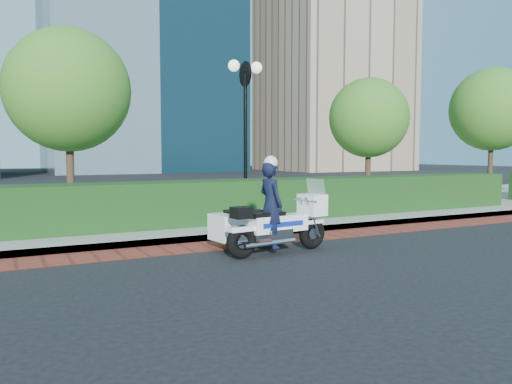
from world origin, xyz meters
name	(u,v)px	position (x,y,z in m)	size (l,w,h in m)	color
ground	(323,252)	(0.00, 0.00, 0.00)	(120.00, 120.00, 0.00)	black
brick_strip	(281,239)	(0.00, 1.50, 0.01)	(60.00, 1.00, 0.01)	maroon
sidewalk	(202,213)	(0.00, 6.00, 0.07)	(60.00, 8.00, 0.15)	gray
hedge_main	(238,200)	(0.00, 3.60, 0.65)	(18.00, 1.20, 1.00)	black
lamppost	(245,112)	(1.00, 5.20, 2.96)	(1.02, 0.70, 4.21)	black
tree_b	(68,90)	(-3.50, 6.50, 3.43)	(3.20, 3.20, 4.89)	#332319
tree_c	(369,118)	(6.50, 6.50, 3.05)	(2.80, 2.80, 4.30)	#332319
tree_d	(492,109)	(13.00, 6.50, 3.61)	(3.40, 3.40, 5.16)	#332319
tower_right	(334,42)	(28.00, 38.00, 14.00)	(14.00, 12.00, 28.00)	gray
police_motorcycle	(264,219)	(-0.91, 0.56, 0.60)	(2.17, 1.55, 1.76)	black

